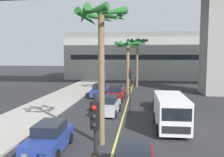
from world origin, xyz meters
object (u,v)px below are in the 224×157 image
car_queue_third (99,91)px  traffic_light_median_far (130,84)px  palm_tree_mid_median (101,32)px  car_queue_second (108,106)px  car_queue_fourth (116,94)px  delivery_van (171,111)px  car_queue_front (163,101)px  palm_tree_near_median (128,51)px  traffic_light_median_near (95,146)px  car_queue_sixth (49,138)px  palm_tree_far_median (137,46)px

car_queue_third → traffic_light_median_far: (4.27, -8.70, 1.99)m
palm_tree_mid_median → car_queue_second: bearing=94.7°
car_queue_fourth → delivery_van: delivery_van is taller
car_queue_front → traffic_light_median_far: (-3.08, -2.75, 1.99)m
delivery_van → palm_tree_near_median: bearing=104.7°
car_queue_front → traffic_light_median_near: traffic_light_median_near is taller
traffic_light_median_near → car_queue_sixth: bearing=122.3°
car_queue_fourth → traffic_light_median_far: bearing=-73.7°
car_queue_front → car_queue_sixth: bearing=-121.7°
car_queue_front → car_queue_sixth: size_ratio=1.00×
car_queue_sixth → palm_tree_near_median: size_ratio=0.59×
car_queue_second → traffic_light_median_far: 2.77m
car_queue_front → traffic_light_median_far: size_ratio=0.98×
car_queue_second → palm_tree_far_median: bearing=83.1°
delivery_van → traffic_light_median_far: size_ratio=1.26×
car_queue_front → delivery_van: bearing=-90.2°
car_queue_third → palm_tree_near_median: bearing=36.2°
car_queue_front → car_queue_fourth: same height
car_queue_third → palm_tree_mid_median: palm_tree_mid_median is taller
car_queue_third → delivery_van: size_ratio=0.78×
traffic_light_median_near → palm_tree_mid_median: 8.19m
traffic_light_median_near → palm_tree_far_median: palm_tree_far_median is taller
car_queue_second → car_queue_sixth: bearing=-103.2°
car_queue_sixth → traffic_light_median_near: size_ratio=0.99×
car_queue_third → delivery_van: bearing=-59.6°
palm_tree_near_median → car_queue_fourth: bearing=-103.4°
car_queue_front → car_queue_third: bearing=141.0°
car_queue_second → traffic_light_median_far: traffic_light_median_far is taller
car_queue_second → car_queue_sixth: 9.00m
car_queue_second → delivery_van: bearing=-38.1°
car_queue_third → traffic_light_median_far: bearing=-63.9°
car_queue_sixth → traffic_light_median_near: bearing=-57.7°
traffic_light_median_near → palm_tree_far_median: (0.53, 32.45, 3.83)m
car_queue_second → car_queue_third: size_ratio=1.01×
car_queue_sixth → delivery_van: size_ratio=0.79×
car_queue_sixth → car_queue_front: bearing=58.3°
car_queue_fourth → palm_tree_far_median: bearing=79.0°
car_queue_front → palm_tree_mid_median: bearing=-113.6°
car_queue_third → traffic_light_median_near: size_ratio=0.98×
traffic_light_median_near → car_queue_fourth: bearing=94.5°
car_queue_third → car_queue_sixth: same height
car_queue_front → traffic_light_median_near: 17.67m
car_queue_second → traffic_light_median_near: 14.83m
car_queue_front → palm_tree_far_median: palm_tree_far_median is taller
traffic_light_median_far → palm_tree_far_median: palm_tree_far_median is taller
traffic_light_median_near → palm_tree_mid_median: (-1.03, 7.17, 3.82)m
car_queue_second → palm_tree_mid_median: bearing=-85.3°
car_queue_fourth → car_queue_front: bearing=-37.7°
car_queue_second → traffic_light_median_near: (1.64, -14.60, 1.99)m
car_queue_fourth → palm_tree_near_median: bearing=76.6°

